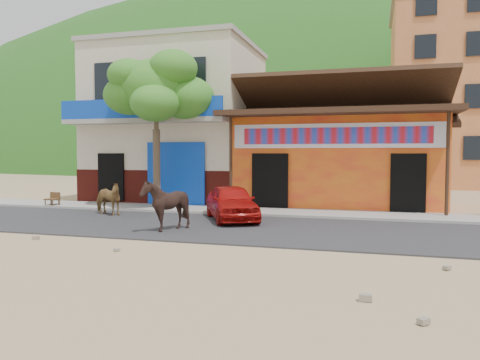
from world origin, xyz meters
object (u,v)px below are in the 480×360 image
object	(u,v)px
tree	(156,129)
cafe_chair_right	(55,194)
scooter	(230,200)
red_car	(232,202)
cow_dark	(165,205)
cow_tan	(107,198)
cafe_chair_left	(52,193)

from	to	relation	value
tree	cafe_chair_right	world-z (taller)	tree
scooter	red_car	bearing A→B (deg)	-170.13
tree	scooter	world-z (taller)	tree
cow_dark	cafe_chair_right	bearing A→B (deg)	-142.44
tree	cow_dark	xyz separation A→B (m)	(2.47, -4.47, -2.35)
scooter	cow_tan	bearing A→B (deg)	100.06
cow_dark	cafe_chair_left	world-z (taller)	cow_dark
cafe_chair_left	cafe_chair_right	world-z (taller)	cafe_chair_left
tree	cow_dark	world-z (taller)	tree
cow_dark	scooter	bearing A→B (deg)	149.74
tree	cow_tan	xyz separation A→B (m)	(-0.96, -1.97, -2.50)
tree	cafe_chair_right	size ratio (longest dim) A/B	7.07
cow_dark	red_car	distance (m)	2.82
tree	red_car	bearing A→B (deg)	-27.66
cafe_chair_right	cow_dark	bearing A→B (deg)	-68.02
cow_tan	scooter	distance (m)	4.32
cafe_chair_left	cow_tan	bearing A→B (deg)	-21.82
tree	cafe_chair_right	bearing A→B (deg)	-176.09
red_car	scooter	world-z (taller)	red_car
cow_dark	cafe_chair_right	xyz separation A→B (m)	(-6.87, 4.17, -0.22)
red_car	cafe_chair_left	bearing A→B (deg)	142.15
cow_dark	cafe_chair_left	distance (m)	7.93
red_car	scooter	bearing A→B (deg)	81.75
cow_dark	scooter	world-z (taller)	cow_dark
cow_tan	cow_dark	world-z (taller)	cow_dark
tree	scooter	distance (m)	4.07
tree	cow_tan	world-z (taller)	tree
scooter	cafe_chair_left	xyz separation A→B (m)	(-7.50, -0.00, 0.07)
tree	cow_dark	bearing A→B (deg)	-61.10
cow_tan	red_car	size ratio (longest dim) A/B	0.41
cafe_chair_left	tree	bearing A→B (deg)	7.79
cow_dark	scooter	size ratio (longest dim) A/B	0.93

